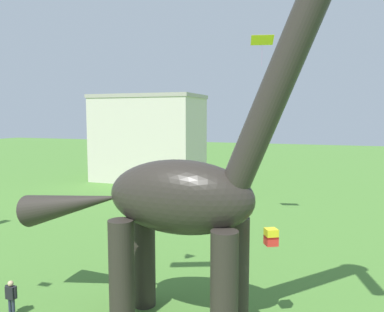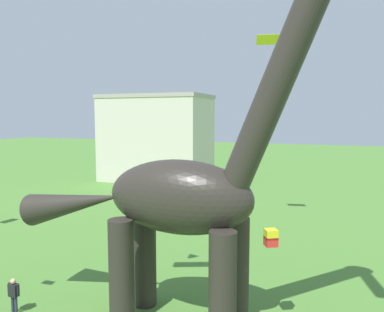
{
  "view_description": "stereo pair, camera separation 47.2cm",
  "coord_description": "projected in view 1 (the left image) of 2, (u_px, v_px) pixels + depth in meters",
  "views": [
    {
      "loc": [
        5.92,
        -9.09,
        9.04
      ],
      "look_at": [
        0.31,
        6.42,
        7.34
      ],
      "focal_mm": 36.03,
      "sensor_mm": 36.0,
      "label": 1
    },
    {
      "loc": [
        6.36,
        -8.93,
        9.04
      ],
      "look_at": [
        0.31,
        6.42,
        7.34
      ],
      "focal_mm": 36.03,
      "sensor_mm": 36.0,
      "label": 2
    }
  ],
  "objects": [
    {
      "name": "background_building_block",
      "position": [
        149.0,
        138.0,
        54.09
      ],
      "size": [
        14.73,
        8.73,
        12.01
      ],
      "color": "beige",
      "rests_on": "ground_plane"
    },
    {
      "name": "dinosaur_sculpture",
      "position": [
        178.0,
        197.0,
        16.26
      ],
      "size": [
        14.96,
        3.17,
        15.64
      ],
      "rotation": [
        0.0,
        0.0,
        0.57
      ],
      "color": "#2D2823",
      "rests_on": "ground_plane"
    },
    {
      "name": "person_near_flyer",
      "position": [
        11.0,
        295.0,
        17.41
      ],
      "size": [
        0.62,
        0.27,
        1.66
      ],
      "rotation": [
        0.0,
        0.0,
        4.82
      ],
      "color": "#2D3347",
      "rests_on": "ground_plane"
    },
    {
      "name": "kite_mid_right",
      "position": [
        262.0,
        40.0,
        30.01
      ],
      "size": [
        1.99,
        1.6,
        2.28
      ],
      "color": "yellow"
    },
    {
      "name": "kite_trailing",
      "position": [
        271.0,
        237.0,
        16.0
      ],
      "size": [
        0.67,
        0.67,
        0.7
      ],
      "color": "yellow"
    }
  ]
}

